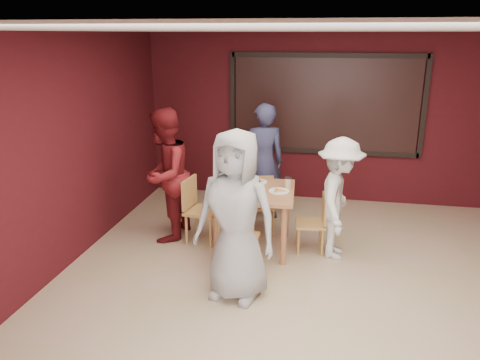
% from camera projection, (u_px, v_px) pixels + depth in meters
% --- Properties ---
extents(floor, '(7.00, 7.00, 0.00)m').
position_uv_depth(floor, '(309.00, 306.00, 4.97)').
color(floor, tan).
rests_on(floor, ground).
extents(window_blinds, '(3.00, 0.02, 1.50)m').
position_uv_depth(window_blinds, '(325.00, 105.00, 7.71)').
color(window_blinds, black).
extents(dining_table, '(1.11, 1.11, 0.98)m').
position_uv_depth(dining_table, '(253.00, 198.00, 6.11)').
color(dining_table, '#B26F49').
rests_on(dining_table, floor).
extents(chair_front, '(0.44, 0.44, 0.87)m').
position_uv_depth(chair_front, '(238.00, 236.00, 5.50)').
color(chair_front, tan).
rests_on(chair_front, floor).
extents(chair_back, '(0.46, 0.46, 0.79)m').
position_uv_depth(chair_back, '(261.00, 200.00, 6.82)').
color(chair_back, tan).
rests_on(chair_back, floor).
extents(chair_left, '(0.49, 0.49, 0.90)m').
position_uv_depth(chair_left, '(198.00, 206.00, 6.41)').
color(chair_left, tan).
rests_on(chair_left, floor).
extents(chair_right, '(0.42, 0.42, 0.78)m').
position_uv_depth(chair_right, '(316.00, 220.00, 6.12)').
color(chair_right, tan).
rests_on(chair_right, floor).
extents(diner_front, '(1.02, 0.77, 1.87)m').
position_uv_depth(diner_front, '(236.00, 216.00, 4.92)').
color(diner_front, '#A2A2A2').
rests_on(diner_front, floor).
extents(diner_back, '(0.77, 0.63, 1.80)m').
position_uv_depth(diner_back, '(263.00, 162.00, 7.12)').
color(diner_back, navy).
rests_on(diner_back, floor).
extents(diner_left, '(0.75, 0.93, 1.83)m').
position_uv_depth(diner_left, '(165.00, 175.00, 6.40)').
color(diner_left, maroon).
rests_on(diner_left, floor).
extents(diner_right, '(0.65, 1.05, 1.56)m').
position_uv_depth(diner_right, '(339.00, 199.00, 5.89)').
color(diner_right, silver).
rests_on(diner_right, floor).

